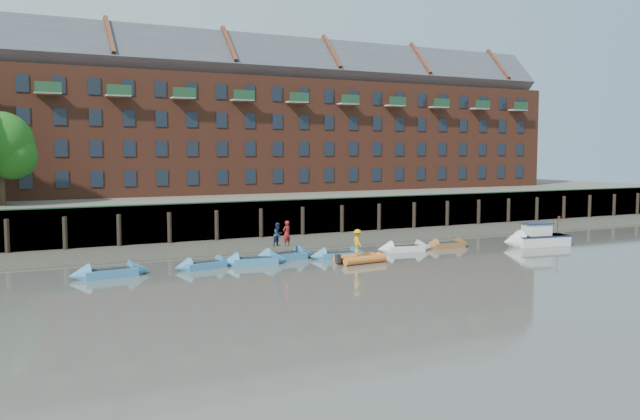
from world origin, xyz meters
TOP-DOWN VIEW (x-y plane):
  - ground at (0.00, 0.00)m, footprint 220.00×220.00m
  - foreshore at (0.00, 18.00)m, footprint 110.00×8.00m
  - mud_band at (0.00, 14.60)m, footprint 110.00×1.60m
  - river_wall at (-0.00, 22.38)m, footprint 110.00×1.23m
  - bank_terrace at (0.00, 36.00)m, footprint 110.00×28.00m
  - apartment_terrace at (-0.00, 36.99)m, footprint 80.60×15.56m
  - rowboat_0 at (-16.89, 9.09)m, footprint 4.93×1.83m
  - rowboat_1 at (-10.91, 9.43)m, footprint 4.34×1.95m
  - rowboat_2 at (-7.47, 9.37)m, footprint 4.72×1.93m
  - rowboat_3 at (-4.99, 10.18)m, footprint 5.01×2.03m
  - rowboat_4 at (-1.19, 9.13)m, footprint 4.40×1.82m
  - rowboat_5 at (4.86, 9.83)m, footprint 4.56×2.01m
  - rowboat_6 at (8.88, 9.88)m, footprint 4.16×1.54m
  - rib_tender at (-0.67, 6.81)m, footprint 3.70×2.06m
  - motor_launch at (15.44, 7.68)m, footprint 5.89×2.60m
  - person_rower_a at (-4.77, 10.15)m, footprint 0.75×0.61m
  - person_rower_b at (-5.32, 10.37)m, footprint 0.99×0.89m
  - person_rib_crew at (-0.96, 6.90)m, footprint 0.82×1.19m

SIDE VIEW (x-z plane):
  - ground at x=0.00m, z-range 0.00..0.00m
  - foreshore at x=0.00m, z-range -0.25..0.25m
  - mud_band at x=0.00m, z-range -0.05..0.05m
  - rowboat_6 at x=8.88m, z-range -0.38..0.80m
  - rowboat_1 at x=-10.91m, z-range -0.39..0.82m
  - rowboat_4 at x=-1.19m, z-range -0.40..0.84m
  - rowboat_5 at x=4.86m, z-range -0.41..0.86m
  - rowboat_2 at x=-7.47m, z-range -0.43..0.90m
  - rowboat_0 at x=-16.89m, z-range -0.45..0.95m
  - rowboat_3 at x=-4.99m, z-range -0.46..0.96m
  - rib_tender at x=-0.67m, z-range -0.04..0.59m
  - motor_launch at x=15.44m, z-range -0.58..1.78m
  - person_rib_crew at x=-0.96m, z-range 0.59..2.27m
  - river_wall at x=0.00m, z-range -0.06..3.24m
  - bank_terrace at x=0.00m, z-range 0.00..3.20m
  - person_rower_b at x=-5.32m, z-range 0.95..2.61m
  - person_rower_a at x=-4.77m, z-range 0.95..2.74m
  - apartment_terrace at x=0.00m, z-range 2.34..23.31m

